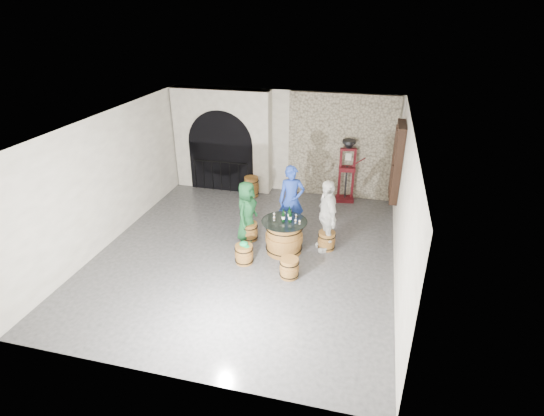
% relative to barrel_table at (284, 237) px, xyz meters
% --- Properties ---
extents(ground, '(8.00, 8.00, 0.00)m').
position_rel_barrel_table_xyz_m(ground, '(-0.88, -0.24, -0.42)').
color(ground, '#323234').
rests_on(ground, ground).
extents(wall_back, '(8.00, 0.00, 8.00)m').
position_rel_barrel_table_xyz_m(wall_back, '(-0.88, 3.76, 1.18)').
color(wall_back, silver).
rests_on(wall_back, ground).
extents(wall_front, '(8.00, 0.00, 8.00)m').
position_rel_barrel_table_xyz_m(wall_front, '(-0.88, -4.24, 1.18)').
color(wall_front, silver).
rests_on(wall_front, ground).
extents(wall_left, '(0.00, 8.00, 8.00)m').
position_rel_barrel_table_xyz_m(wall_left, '(-4.38, -0.24, 1.18)').
color(wall_left, silver).
rests_on(wall_left, ground).
extents(wall_right, '(0.00, 8.00, 8.00)m').
position_rel_barrel_table_xyz_m(wall_right, '(2.62, -0.24, 1.18)').
color(wall_right, silver).
rests_on(wall_right, ground).
extents(ceiling, '(8.00, 8.00, 0.00)m').
position_rel_barrel_table_xyz_m(ceiling, '(-0.88, -0.24, 2.78)').
color(ceiling, beige).
rests_on(ceiling, wall_back).
extents(stone_facing_panel, '(3.20, 0.12, 3.18)m').
position_rel_barrel_table_xyz_m(stone_facing_panel, '(0.92, 3.70, 1.18)').
color(stone_facing_panel, tan).
rests_on(stone_facing_panel, ground).
extents(arched_opening, '(3.10, 0.60, 3.19)m').
position_rel_barrel_table_xyz_m(arched_opening, '(-2.78, 3.50, 1.16)').
color(arched_opening, silver).
rests_on(arched_opening, ground).
extents(shuttered_window, '(0.23, 1.10, 2.00)m').
position_rel_barrel_table_xyz_m(shuttered_window, '(2.50, 2.16, 1.38)').
color(shuttered_window, black).
rests_on(shuttered_window, wall_right).
extents(barrel_table, '(1.10, 1.10, 0.84)m').
position_rel_barrel_table_xyz_m(barrel_table, '(0.00, 0.00, 0.00)').
color(barrel_table, brown).
rests_on(barrel_table, ground).
extents(barrel_stool_left, '(0.44, 0.44, 0.46)m').
position_rel_barrel_table_xyz_m(barrel_stool_left, '(-0.99, 0.38, -0.19)').
color(barrel_stool_left, brown).
rests_on(barrel_stool_left, ground).
extents(barrel_stool_far, '(0.44, 0.44, 0.46)m').
position_rel_barrel_table_xyz_m(barrel_stool_far, '(-0.04, 1.06, -0.19)').
color(barrel_stool_far, brown).
rests_on(barrel_stool_far, ground).
extents(barrel_stool_right, '(0.44, 0.44, 0.46)m').
position_rel_barrel_table_xyz_m(barrel_stool_right, '(0.99, 0.39, -0.19)').
color(barrel_stool_right, brown).
rests_on(barrel_stool_right, ground).
extents(barrel_stool_near_right, '(0.44, 0.44, 0.46)m').
position_rel_barrel_table_xyz_m(barrel_stool_near_right, '(0.34, -1.01, -0.19)').
color(barrel_stool_near_right, brown).
rests_on(barrel_stool_near_right, ground).
extents(barrel_stool_near_left, '(0.44, 0.44, 0.46)m').
position_rel_barrel_table_xyz_m(barrel_stool_near_left, '(-0.80, -0.70, -0.19)').
color(barrel_stool_near_left, brown).
rests_on(barrel_stool_near_left, ground).
extents(green_cap, '(0.25, 0.20, 0.11)m').
position_rel_barrel_table_xyz_m(green_cap, '(-0.80, -0.70, 0.09)').
color(green_cap, '#0D9348').
rests_on(green_cap, barrel_stool_near_left).
extents(person_green, '(0.60, 0.83, 1.57)m').
position_rel_barrel_table_xyz_m(person_green, '(-1.06, 0.41, 0.37)').
color(person_green, '#134722').
rests_on(person_green, ground).
extents(person_blue, '(0.77, 0.62, 1.84)m').
position_rel_barrel_table_xyz_m(person_blue, '(-0.04, 1.03, 0.50)').
color(person_blue, '#1C379B').
rests_on(person_blue, ground).
extents(person_white, '(0.83, 1.16, 1.83)m').
position_rel_barrel_table_xyz_m(person_white, '(0.96, 0.38, 0.50)').
color(person_white, silver).
rests_on(person_white, ground).
extents(wine_bottle_left, '(0.08, 0.08, 0.32)m').
position_rel_barrel_table_xyz_m(wine_bottle_left, '(-0.02, -0.02, 0.56)').
color(wine_bottle_left, black).
rests_on(wine_bottle_left, barrel_table).
extents(wine_bottle_center, '(0.08, 0.08, 0.32)m').
position_rel_barrel_table_xyz_m(wine_bottle_center, '(0.14, 0.00, 0.56)').
color(wine_bottle_center, black).
rests_on(wine_bottle_center, barrel_table).
extents(wine_bottle_right, '(0.08, 0.08, 0.32)m').
position_rel_barrel_table_xyz_m(wine_bottle_right, '(0.09, 0.15, 0.56)').
color(wine_bottle_right, black).
rests_on(wine_bottle_right, barrel_table).
extents(tasting_glass_a, '(0.05, 0.05, 0.10)m').
position_rel_barrel_table_xyz_m(tasting_glass_a, '(-0.25, -0.02, 0.47)').
color(tasting_glass_a, '#BC7C24').
rests_on(tasting_glass_a, barrel_table).
extents(tasting_glass_b, '(0.05, 0.05, 0.10)m').
position_rel_barrel_table_xyz_m(tasting_glass_b, '(0.28, -0.03, 0.47)').
color(tasting_glass_b, '#BC7C24').
rests_on(tasting_glass_b, barrel_table).
extents(tasting_glass_c, '(0.05, 0.05, 0.10)m').
position_rel_barrel_table_xyz_m(tasting_glass_c, '(-0.06, 0.26, 0.47)').
color(tasting_glass_c, '#BC7C24').
rests_on(tasting_glass_c, barrel_table).
extents(tasting_glass_d, '(0.05, 0.05, 0.10)m').
position_rel_barrel_table_xyz_m(tasting_glass_d, '(0.23, 0.23, 0.47)').
color(tasting_glass_d, '#BC7C24').
rests_on(tasting_glass_d, barrel_table).
extents(tasting_glass_e, '(0.05, 0.05, 0.10)m').
position_rel_barrel_table_xyz_m(tasting_glass_e, '(0.38, -0.06, 0.47)').
color(tasting_glass_e, '#BC7C24').
rests_on(tasting_glass_e, barrel_table).
extents(tasting_glass_f, '(0.05, 0.05, 0.10)m').
position_rel_barrel_table_xyz_m(tasting_glass_f, '(-0.29, 0.17, 0.47)').
color(tasting_glass_f, '#BC7C24').
rests_on(tasting_glass_f, barrel_table).
extents(side_barrel, '(0.47, 0.47, 0.63)m').
position_rel_barrel_table_xyz_m(side_barrel, '(-1.73, 3.03, -0.11)').
color(side_barrel, brown).
rests_on(side_barrel, ground).
extents(corking_press, '(0.82, 0.51, 1.92)m').
position_rel_barrel_table_xyz_m(corking_press, '(1.17, 3.38, 0.70)').
color(corking_press, '#480C13').
rests_on(corking_press, ground).
extents(control_box, '(0.18, 0.10, 0.22)m').
position_rel_barrel_table_xyz_m(control_box, '(1.17, 3.62, 0.93)').
color(control_box, silver).
rests_on(control_box, wall_back).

